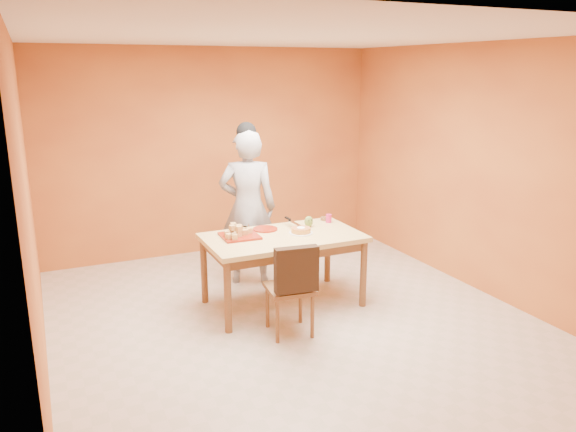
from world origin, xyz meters
name	(u,v)px	position (x,y,z in m)	size (l,w,h in m)	color
floor	(293,320)	(0.00, 0.00, 0.00)	(5.00, 5.00, 0.00)	beige
ceiling	(293,35)	(0.00, 0.00, 2.70)	(5.00, 5.00, 0.00)	white
wall_back	(213,152)	(0.00, 2.50, 1.35)	(4.50, 4.50, 0.00)	#CB742E
wall_left	(29,212)	(-2.25, 0.00, 1.35)	(5.00, 5.00, 0.00)	#CB742E
wall_right	(479,170)	(2.25, 0.00, 1.35)	(5.00, 5.00, 0.00)	#CB742E
dining_table	(283,244)	(0.08, 0.40, 0.67)	(1.60, 0.90, 0.76)	#EBD37B
dining_chair	(290,286)	(-0.14, -0.25, 0.47)	(0.47, 0.53, 0.91)	brown
pastry_pile	(240,230)	(-0.35, 0.54, 0.84)	(0.33, 0.33, 0.11)	tan
person	(248,208)	(-0.02, 1.17, 0.89)	(0.65, 0.43, 1.78)	#9B9B9E
pastry_platter	(240,236)	(-0.35, 0.54, 0.77)	(0.37, 0.37, 0.02)	maroon
red_dinner_plate	(265,229)	(-0.01, 0.67, 0.77)	(0.26, 0.26, 0.02)	maroon
white_cake_plate	(301,233)	(0.28, 0.39, 0.77)	(0.25, 0.25, 0.01)	white
sponge_cake	(301,230)	(0.28, 0.39, 0.80)	(0.20, 0.20, 0.05)	#C08931
cake_server	(294,223)	(0.29, 0.57, 0.82)	(0.05, 0.24, 0.01)	white
egg_ornament	(309,222)	(0.46, 0.58, 0.82)	(0.10, 0.08, 0.12)	#5C752D
magenta_glass	(329,218)	(0.74, 0.65, 0.81)	(0.07, 0.07, 0.09)	#B71B55
checker_tin	(325,219)	(0.76, 0.75, 0.78)	(0.11, 0.11, 0.03)	#3B2110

